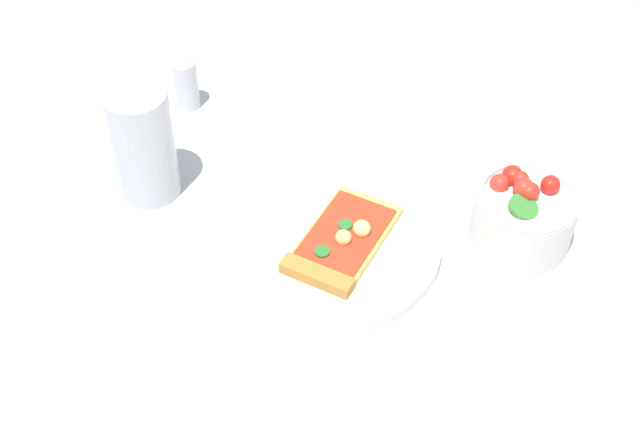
# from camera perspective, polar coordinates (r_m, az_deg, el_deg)

# --- Properties ---
(ground_plane) EXTENTS (2.40, 2.40, 0.00)m
(ground_plane) POSITION_cam_1_polar(r_m,az_deg,el_deg) (0.96, 3.21, -1.64)
(ground_plane) COLOR #B2B7BC
(ground_plane) RESTS_ON ground
(plate) EXTENTS (0.26, 0.26, 0.01)m
(plate) POSITION_cam_1_polar(r_m,az_deg,el_deg) (0.95, 0.12, -1.62)
(plate) COLOR white
(plate) RESTS_ON ground_plane
(pizza_slice_main) EXTENTS (0.16, 0.15, 0.03)m
(pizza_slice_main) POSITION_cam_1_polar(r_m,az_deg,el_deg) (0.93, 1.36, -1.97)
(pizza_slice_main) COLOR #E5B256
(pizza_slice_main) RESTS_ON plate
(salad_bowl) EXTENTS (0.11, 0.11, 0.08)m
(salad_bowl) POSITION_cam_1_polar(r_m,az_deg,el_deg) (0.96, 13.22, -0.03)
(salad_bowl) COLOR white
(salad_bowl) RESTS_ON ground_plane
(soda_glass) EXTENTS (0.07, 0.07, 0.14)m
(soda_glass) POSITION_cam_1_polar(r_m,az_deg,el_deg) (0.99, -11.47, 4.20)
(soda_glass) COLOR silver
(soda_glass) RESTS_ON ground_plane
(pepper_shaker) EXTENTS (0.03, 0.03, 0.08)m
(pepper_shaker) POSITION_cam_1_polar(r_m,az_deg,el_deg) (1.13, -8.83, 8.59)
(pepper_shaker) COLOR silver
(pepper_shaker) RESTS_ON ground_plane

